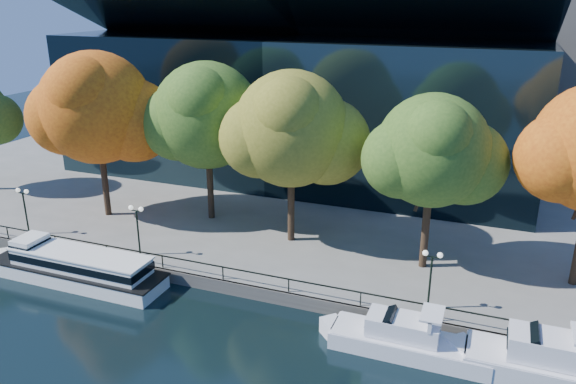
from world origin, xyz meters
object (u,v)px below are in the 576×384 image
at_px(cruiser_far, 548,363).
at_px(lamp_1, 137,219).
at_px(lamp_0, 24,201).
at_px(tree_1, 98,110).
at_px(tree_4, 435,153).
at_px(tree_2, 208,118).
at_px(tree_3, 293,132).
at_px(lamp_2, 431,267).
at_px(cruiser_near, 403,338).
at_px(tour_boat, 72,265).

distance_m(cruiser_far, lamp_1, 29.35).
relative_size(cruiser_far, lamp_0, 2.69).
height_order(tree_1, tree_4, tree_1).
height_order(cruiser_far, tree_2, tree_2).
height_order(tree_2, lamp_1, tree_2).
height_order(tree_3, lamp_2, tree_3).
bearing_deg(lamp_2, cruiser_near, -103.06).
relative_size(cruiser_far, tree_2, 0.78).
bearing_deg(lamp_1, lamp_2, 0.00).
distance_m(tree_2, tree_3, 8.68).
xyz_separation_m(cruiser_near, lamp_0, (-32.25, 3.85, 3.05)).
xyz_separation_m(tour_boat, cruiser_far, (32.30, 0.12, -0.11)).
distance_m(lamp_0, lamp_2, 33.14).
bearing_deg(tree_4, tree_2, 171.40).
distance_m(cruiser_near, lamp_0, 32.62).
relative_size(cruiser_far, tree_4, 0.84).
relative_size(tree_1, tree_3, 1.06).
distance_m(tree_1, tree_3, 17.69).
xyz_separation_m(tour_boat, tree_1, (-4.17, 9.74, 9.44)).
bearing_deg(tree_2, tour_boat, -111.98).
height_order(cruiser_near, tree_2, tree_2).
relative_size(cruiser_far, lamp_2, 2.69).
bearing_deg(lamp_0, tree_3, 17.64).
relative_size(tree_3, lamp_1, 3.44).
bearing_deg(lamp_1, tree_4, 15.54).
bearing_deg(tree_2, lamp_2, -23.32).
bearing_deg(lamp_1, cruiser_far, -7.12).
distance_m(tree_1, lamp_2, 30.84).
relative_size(tree_3, lamp_0, 3.44).
bearing_deg(cruiser_far, lamp_1, 172.88).
bearing_deg(tour_boat, cruiser_far, 0.21).
relative_size(tour_boat, cruiser_far, 1.41).
bearing_deg(tree_1, cruiser_near, -18.99).
distance_m(tree_1, lamp_1, 11.71).
bearing_deg(tree_3, lamp_2, -29.76).
bearing_deg(tour_boat, tree_3, 37.92).
bearing_deg(lamp_1, tree_3, 33.66).
distance_m(tour_boat, tree_3, 19.28).
relative_size(tour_boat, tree_1, 1.04).
height_order(cruiser_far, lamp_0, lamp_0).
relative_size(cruiser_near, cruiser_far, 0.96).
height_order(cruiser_far, lamp_2, lamp_2).
bearing_deg(tree_1, tree_3, 2.49).
distance_m(tree_2, lamp_1, 10.85).
bearing_deg(lamp_0, lamp_2, 0.00).
relative_size(cruiser_far, tree_3, 0.78).
height_order(tree_3, tree_4, tree_3).
bearing_deg(cruiser_near, tour_boat, 179.75).
bearing_deg(tour_boat, lamp_0, 154.41).
xyz_separation_m(cruiser_near, tree_2, (-19.40, 12.59, 9.24)).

